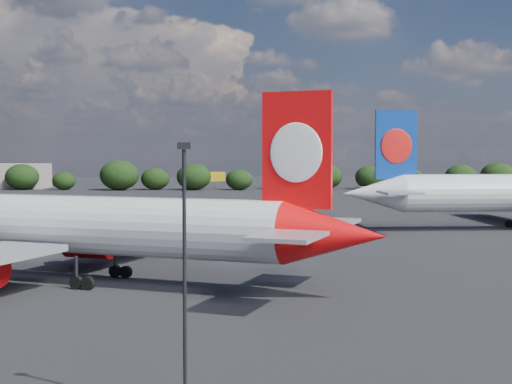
{
  "coord_description": "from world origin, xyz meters",
  "views": [
    {
      "loc": [
        13.32,
        -43.56,
        10.92
      ],
      "look_at": [
        16.0,
        12.0,
        8.0
      ],
      "focal_mm": 50.0,
      "sensor_mm": 36.0,
      "label": 1
    }
  ],
  "objects": [
    {
      "name": "ground",
      "position": [
        0.0,
        60.0,
        0.0
      ],
      "size": [
        500.0,
        500.0,
        0.0
      ],
      "primitive_type": "plane",
      "color": "black",
      "rests_on": "ground"
    },
    {
      "name": "horizon_treeline",
      "position": [
        8.34,
        179.6,
        4.0
      ],
      "size": [
        201.37,
        16.22,
        9.26
      ],
      "color": "black",
      "rests_on": "ground"
    },
    {
      "name": "apron_lamp_post",
      "position": [
        11.76,
        -13.91,
        6.37
      ],
      "size": [
        0.55,
        0.3,
        11.43
      ],
      "color": "black",
      "rests_on": "ground"
    },
    {
      "name": "qantas_airliner",
      "position": [
        2.39,
        17.27,
        4.78
      ],
      "size": [
        46.02,
        44.33,
        15.7
      ],
      "color": "silver",
      "rests_on": "ground"
    },
    {
      "name": "billboard_yellow",
      "position": [
        12.0,
        182.0,
        3.87
      ],
      "size": [
        5.0,
        0.3,
        5.5
      ],
      "color": "gold",
      "rests_on": "ground"
    },
    {
      "name": "highway_sign",
      "position": [
        -18.0,
        176.0,
        3.13
      ],
      "size": [
        6.0,
        0.3,
        4.5
      ],
      "color": "#125D27",
      "rests_on": "ground"
    }
  ]
}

